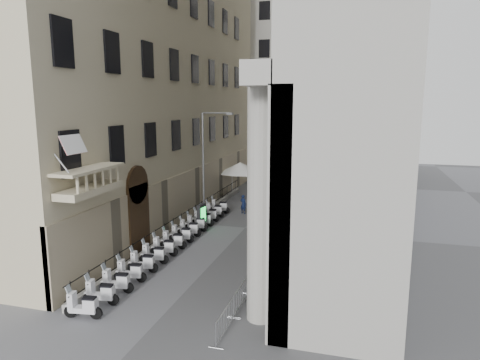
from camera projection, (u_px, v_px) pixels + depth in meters
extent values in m
cube|color=#C0B494|center=(164.00, 5.00, 34.07)|extent=(5.00, 36.00, 34.00)
cube|color=#ABA9A2|center=(302.00, 60.00, 57.04)|extent=(22.00, 10.00, 30.00)
cylinder|color=silver|center=(221.00, 186.00, 42.39)|extent=(0.06, 0.06, 2.35)
cylinder|color=silver|center=(250.00, 188.00, 41.59)|extent=(0.06, 0.06, 2.35)
cylinder|color=silver|center=(229.00, 181.00, 45.22)|extent=(0.06, 0.06, 2.35)
cylinder|color=silver|center=(257.00, 183.00, 44.42)|extent=(0.06, 0.06, 2.35)
cube|color=silver|center=(239.00, 173.00, 43.19)|extent=(3.20, 3.20, 0.13)
cone|color=silver|center=(239.00, 167.00, 43.09)|extent=(4.27, 4.27, 1.07)
cylinder|color=gray|center=(203.00, 166.00, 35.01)|extent=(0.16, 0.16, 8.56)
cylinder|color=gray|center=(216.00, 113.00, 33.70)|extent=(2.55, 0.58, 0.12)
cube|color=gray|center=(230.00, 114.00, 33.20)|extent=(0.57, 0.33, 0.16)
cube|color=black|center=(202.00, 217.00, 31.66)|extent=(0.40, 0.96, 1.97)
cube|color=#19E54C|center=(203.00, 215.00, 31.56)|extent=(0.13, 0.71, 1.09)
imported|color=black|center=(243.00, 204.00, 36.46)|extent=(0.71, 0.61, 1.65)
imported|color=black|center=(289.00, 201.00, 37.31)|extent=(1.07, 1.05, 1.74)
imported|color=black|center=(277.00, 179.00, 47.64)|extent=(1.10, 0.85, 1.98)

